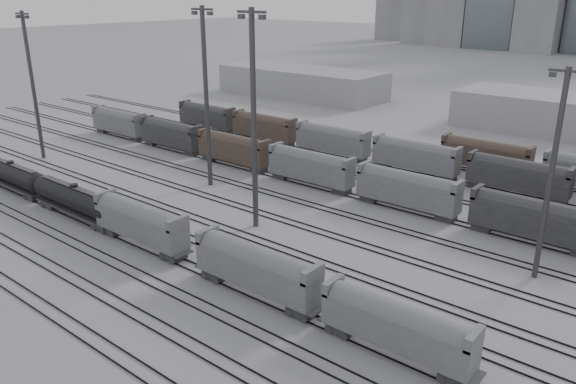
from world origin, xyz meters
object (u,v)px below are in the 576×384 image
Objects in this scene: hopper_car_b at (256,267)px; hopper_car_a at (140,221)px; hopper_car_c at (397,325)px; light_mast_c at (254,117)px; tank_car_a at (12,174)px; tank_car_b at (76,199)px; light_mast_a at (32,83)px.

hopper_car_a is at bearing -180.00° from hopper_car_b.
hopper_car_c is 33.11m from light_mast_c.
tank_car_a is at bearing -161.10° from light_mast_c.
tank_car_a is 42.71m from light_mast_c.
hopper_car_a is 0.53× the size of light_mast_c.
hopper_car_b is at bearing 0.00° from tank_car_b.
hopper_car_b is at bearing -10.61° from light_mast_a.
light_mast_c reaches higher than tank_car_b.
hopper_car_a is 48.41m from light_mast_a.
hopper_car_a is (14.29, 0.00, 0.57)m from tank_car_b.
tank_car_b is at bearing -147.59° from light_mast_c.
light_mast_a is at bearing 171.44° from hopper_car_c.
hopper_car_a is 1.07× the size of hopper_car_c.
tank_car_b is 0.71× the size of light_mast_a.
light_mast_c is (-28.03, 13.27, 11.59)m from hopper_car_c.
light_mast_c is (52.28, 1.19, 0.74)m from light_mast_a.
tank_car_a is 1.24× the size of hopper_car_a.
hopper_car_a is at bearing -0.00° from tank_car_a.
light_mast_a is (-45.65, 12.08, 10.64)m from hopper_car_a.
tank_car_a is at bearing -41.83° from light_mast_a.
tank_car_a is 1.23× the size of hopper_car_b.
tank_car_b is 14.30m from hopper_car_a.
light_mast_c is at bearing 18.90° from tank_car_a.
tank_car_b is 27.49m from light_mast_c.
light_mast_a reaches higher than hopper_car_c.
light_mast_a is at bearing -178.69° from light_mast_c.
tank_car_a is 1.33× the size of hopper_car_c.
light_mast_a is (-13.50, 12.08, 11.28)m from tank_car_a.
light_mast_c is at bearing 1.31° from light_mast_a.
hopper_car_c is at bearing 0.00° from hopper_car_b.
light_mast_a reaches higher than tank_car_a.
light_mast_a is 52.29m from light_mast_c.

